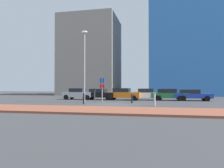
{
  "coord_description": "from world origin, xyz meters",
  "views": [
    {
      "loc": [
        4.15,
        -19.92,
        1.6
      ],
      "look_at": [
        -0.31,
        1.27,
        1.97
      ],
      "focal_mm": 33.91,
      "sensor_mm": 36.0,
      "label": 1
    }
  ],
  "objects_px": {
    "traffic_bollard_far": "(132,99)",
    "parking_meter": "(95,93)",
    "parked_car_white": "(147,94)",
    "parked_car_green": "(169,94)",
    "parked_car_silver": "(78,94)",
    "street_lamp": "(84,61)",
    "parking_sign_post": "(102,87)",
    "traffic_bollard_near": "(155,100)",
    "parked_car_orange": "(123,94)",
    "traffic_bollard_mid": "(84,99)",
    "parked_car_black": "(99,94)",
    "parked_car_blue": "(192,95)"
  },
  "relations": [
    {
      "from": "parked_car_silver",
      "to": "parked_car_green",
      "type": "bearing_deg",
      "value": 2.36
    },
    {
      "from": "parking_meter",
      "to": "traffic_bollard_far",
      "type": "distance_m",
      "value": 4.13
    },
    {
      "from": "parking_sign_post",
      "to": "parking_meter",
      "type": "relative_size",
      "value": 1.8
    },
    {
      "from": "parked_car_white",
      "to": "parking_sign_post",
      "type": "height_order",
      "value": "parking_sign_post"
    },
    {
      "from": "parked_car_orange",
      "to": "parked_car_blue",
      "type": "distance_m",
      "value": 8.39
    },
    {
      "from": "parked_car_orange",
      "to": "parked_car_black",
      "type": "bearing_deg",
      "value": 178.97
    },
    {
      "from": "parked_car_silver",
      "to": "street_lamp",
      "type": "xyz_separation_m",
      "value": [
        2.89,
        -5.78,
        3.65
      ]
    },
    {
      "from": "parked_car_orange",
      "to": "parking_meter",
      "type": "height_order",
      "value": "parked_car_orange"
    },
    {
      "from": "traffic_bollard_near",
      "to": "traffic_bollard_mid",
      "type": "height_order",
      "value": "traffic_bollard_near"
    },
    {
      "from": "parked_car_green",
      "to": "street_lamp",
      "type": "distance_m",
      "value": 11.53
    },
    {
      "from": "parked_car_orange",
      "to": "parking_sign_post",
      "type": "relative_size",
      "value": 1.66
    },
    {
      "from": "parked_car_black",
      "to": "traffic_bollard_near",
      "type": "relative_size",
      "value": 3.77
    },
    {
      "from": "parked_car_silver",
      "to": "parked_car_black",
      "type": "relative_size",
      "value": 1.01
    },
    {
      "from": "traffic_bollard_near",
      "to": "traffic_bollard_far",
      "type": "distance_m",
      "value": 3.64
    },
    {
      "from": "parked_car_green",
      "to": "parking_sign_post",
      "type": "distance_m",
      "value": 8.87
    },
    {
      "from": "street_lamp",
      "to": "traffic_bollard_mid",
      "type": "distance_m",
      "value": 4.27
    },
    {
      "from": "traffic_bollard_far",
      "to": "parking_sign_post",
      "type": "bearing_deg",
      "value": 164.39
    },
    {
      "from": "parked_car_green",
      "to": "parking_sign_post",
      "type": "relative_size",
      "value": 1.71
    },
    {
      "from": "parked_car_orange",
      "to": "traffic_bollard_mid",
      "type": "bearing_deg",
      "value": -109.95
    },
    {
      "from": "traffic_bollard_near",
      "to": "parked_car_green",
      "type": "bearing_deg",
      "value": 78.75
    },
    {
      "from": "parked_car_silver",
      "to": "parking_sign_post",
      "type": "bearing_deg",
      "value": -44.2
    },
    {
      "from": "traffic_bollard_far",
      "to": "parked_car_white",
      "type": "bearing_deg",
      "value": 77.62
    },
    {
      "from": "street_lamp",
      "to": "parked_car_silver",
      "type": "bearing_deg",
      "value": 116.51
    },
    {
      "from": "parked_car_silver",
      "to": "street_lamp",
      "type": "distance_m",
      "value": 7.42
    },
    {
      "from": "parked_car_black",
      "to": "parked_car_green",
      "type": "xyz_separation_m",
      "value": [
        8.89,
        0.47,
        0.0
      ]
    },
    {
      "from": "street_lamp",
      "to": "parked_car_white",
      "type": "bearing_deg",
      "value": 45.5
    },
    {
      "from": "traffic_bollard_far",
      "to": "parking_meter",
      "type": "bearing_deg",
      "value": 174.11
    },
    {
      "from": "parked_car_green",
      "to": "traffic_bollard_near",
      "type": "height_order",
      "value": "parked_car_green"
    },
    {
      "from": "parked_car_orange",
      "to": "traffic_bollard_near",
      "type": "distance_m",
      "value": 9.0
    },
    {
      "from": "traffic_bollard_mid",
      "to": "traffic_bollard_far",
      "type": "xyz_separation_m",
      "value": [
        4.41,
        2.15,
        -0.06
      ]
    },
    {
      "from": "parking_meter",
      "to": "traffic_bollard_near",
      "type": "distance_m",
      "value": 7.17
    },
    {
      "from": "parked_car_white",
      "to": "parked_car_green",
      "type": "relative_size",
      "value": 0.95
    },
    {
      "from": "parked_car_white",
      "to": "parked_car_green",
      "type": "xyz_separation_m",
      "value": [
        2.73,
        -0.06,
        0.0
      ]
    },
    {
      "from": "parked_car_blue",
      "to": "parking_sign_post",
      "type": "xyz_separation_m",
      "value": [
        -10.04,
        -4.67,
        0.97
      ]
    },
    {
      "from": "parked_car_orange",
      "to": "parking_sign_post",
      "type": "distance_m",
      "value": 4.68
    },
    {
      "from": "traffic_bollard_mid",
      "to": "traffic_bollard_near",
      "type": "bearing_deg",
      "value": -5.64
    },
    {
      "from": "parked_car_green",
      "to": "parked_car_orange",
      "type": "bearing_deg",
      "value": -174.73
    },
    {
      "from": "parked_car_green",
      "to": "traffic_bollard_near",
      "type": "relative_size",
      "value": 4.21
    },
    {
      "from": "parked_car_orange",
      "to": "traffic_bollard_near",
      "type": "xyz_separation_m",
      "value": [
        4.04,
        -8.04,
        -0.24
      ]
    },
    {
      "from": "parked_car_blue",
      "to": "street_lamp",
      "type": "distance_m",
      "value": 13.63
    },
    {
      "from": "traffic_bollard_near",
      "to": "parked_car_silver",
      "type": "bearing_deg",
      "value": 141.42
    },
    {
      "from": "parked_car_silver",
      "to": "traffic_bollard_mid",
      "type": "xyz_separation_m",
      "value": [
        3.42,
        -7.42,
        -0.25
      ]
    },
    {
      "from": "traffic_bollard_near",
      "to": "traffic_bollard_far",
      "type": "height_order",
      "value": "traffic_bollard_near"
    },
    {
      "from": "street_lamp",
      "to": "traffic_bollard_far",
      "type": "distance_m",
      "value": 6.36
    },
    {
      "from": "traffic_bollard_near",
      "to": "parked_car_orange",
      "type": "bearing_deg",
      "value": 116.64
    },
    {
      "from": "parked_car_white",
      "to": "street_lamp",
      "type": "xyz_separation_m",
      "value": [
        -6.23,
        -6.33,
        3.66
      ]
    },
    {
      "from": "parked_car_black",
      "to": "parked_car_orange",
      "type": "relative_size",
      "value": 0.92
    },
    {
      "from": "parked_car_blue",
      "to": "parking_meter",
      "type": "relative_size",
      "value": 2.97
    },
    {
      "from": "parked_car_white",
      "to": "parking_sign_post",
      "type": "relative_size",
      "value": 1.63
    },
    {
      "from": "parked_car_silver",
      "to": "traffic_bollard_far",
      "type": "distance_m",
      "value": 9.45
    }
  ]
}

